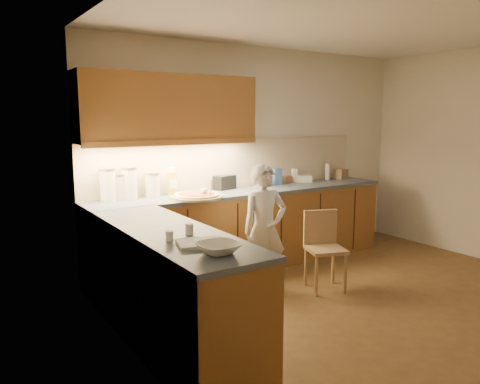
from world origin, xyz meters
The scene contains 24 objects.
room centered at (0.00, 0.00, 1.68)m, with size 4.54×4.50×2.62m.
l_counter centered at (-0.92, 1.25, 0.46)m, with size 3.77×2.62×0.92m.
backsplash centered at (-0.38, 1.99, 1.21)m, with size 3.75×0.02×0.58m, color beige.
upper_cabinets centered at (-1.27, 1.82, 1.85)m, with size 1.95×0.36×0.73m.
pizza_on_board centered at (-1.12, 1.53, 0.94)m, with size 0.54×0.54×0.22m.
child centered at (-0.69, 0.92, 0.65)m, with size 0.47×0.31×1.30m, color silver.
wooden_chair centered at (-0.10, 0.69, 0.47)m, with size 0.47×0.47×0.80m.
mixing_bowl centered at (-1.95, -0.32, 0.95)m, with size 0.26×0.26×0.06m, color white.
canister_a centered at (-1.96, 1.85, 1.09)m, with size 0.17×0.17×0.33m.
canister_b centered at (-1.84, 1.89, 1.06)m, with size 0.15×0.15×0.27m.
canister_c centered at (-1.73, 1.88, 1.09)m, with size 0.18×0.18×0.33m.
canister_d centered at (-1.48, 1.86, 1.05)m, with size 0.16×0.16×0.26m.
oil_jug centered at (-1.25, 1.86, 1.06)m, with size 0.12×0.10×0.30m.
toaster centered at (-0.57, 1.88, 1.00)m, with size 0.28×0.20×0.17m.
steel_pot centered at (-0.12, 1.85, 0.99)m, with size 0.18×0.18×0.14m.
blue_box centered at (0.17, 1.84, 1.02)m, with size 0.10×0.07×0.20m, color #375AA7.
card_box_a centered at (0.36, 1.89, 0.97)m, with size 0.13×0.09×0.09m, color tan.
white_bottle centered at (0.49, 1.89, 1.01)m, with size 0.06×0.06×0.18m, color white.
flat_pack centered at (0.61, 1.87, 0.96)m, with size 0.22×0.15×0.09m, color silver.
tall_jar centered at (1.05, 1.86, 1.03)m, with size 0.07×0.07×0.22m.
card_box_b centered at (1.27, 1.83, 0.99)m, with size 0.17×0.13×0.13m, color #A17B56.
dough_cloth centered at (-1.95, -0.08, 0.93)m, with size 0.31×0.24×0.02m, color silver.
spice_jar_a centered at (-2.09, 0.10, 0.96)m, with size 0.05×0.05×0.07m, color white.
spice_jar_b centered at (-1.89, 0.20, 0.96)m, with size 0.06×0.06×0.08m, color silver.
Camera 1 is at (-3.38, -2.75, 1.76)m, focal length 35.00 mm.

